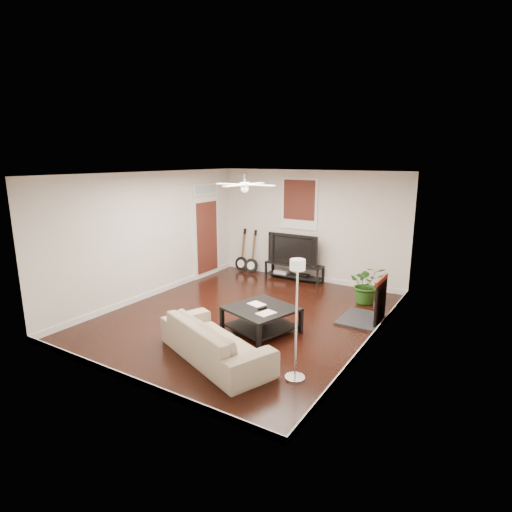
{
  "coord_description": "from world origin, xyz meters",
  "views": [
    {
      "loc": [
        4.26,
        -6.49,
        3.08
      ],
      "look_at": [
        0.0,
        0.4,
        1.15
      ],
      "focal_mm": 28.9,
      "sensor_mm": 36.0,
      "label": 1
    }
  ],
  "objects": [
    {
      "name": "floor_lamp",
      "position": [
        1.93,
        -1.66,
        0.89
      ],
      "size": [
        0.38,
        0.38,
        1.77
      ],
      "primitive_type": null,
      "rotation": [
        0.0,
        0.0,
        -0.38
      ],
      "color": "silver",
      "rests_on": "floor"
    },
    {
      "name": "coffee_table",
      "position": [
        0.66,
        -0.48,
        0.23
      ],
      "size": [
        1.35,
        1.35,
        0.45
      ],
      "primitive_type": "cube",
      "rotation": [
        0.0,
        0.0,
        -0.3
      ],
      "color": "black",
      "rests_on": "floor"
    },
    {
      "name": "window_back",
      "position": [
        -0.3,
        2.97,
        1.95
      ],
      "size": [
        1.0,
        0.06,
        1.3
      ],
      "primitive_type": "cube",
      "color": "#3D1810",
      "rests_on": "wall_back"
    },
    {
      "name": "fireplace",
      "position": [
        2.2,
        1.0,
        0.46
      ],
      "size": [
        0.8,
        1.1,
        0.92
      ],
      "primitive_type": "cube",
      "color": "black",
      "rests_on": "floor"
    },
    {
      "name": "brick_accent",
      "position": [
        2.49,
        1.0,
        1.4
      ],
      "size": [
        0.02,
        2.2,
        2.8
      ],
      "primitive_type": "cube",
      "color": "brown",
      "rests_on": "floor"
    },
    {
      "name": "potted_plant",
      "position": [
        1.84,
        2.01,
        0.43
      ],
      "size": [
        0.98,
        0.93,
        0.86
      ],
      "primitive_type": "imported",
      "rotation": [
        0.0,
        0.0,
        0.42
      ],
      "color": "#255919",
      "rests_on": "floor"
    },
    {
      "name": "guitar_right",
      "position": [
        -1.58,
        2.72,
        0.6
      ],
      "size": [
        0.41,
        0.32,
        1.2
      ],
      "primitive_type": null,
      "rotation": [
        0.0,
        0.0,
        0.18
      ],
      "color": "black",
      "rests_on": "floor"
    },
    {
      "name": "ceiling_fan",
      "position": [
        0.0,
        0.0,
        2.6
      ],
      "size": [
        1.24,
        1.24,
        0.32
      ],
      "primitive_type": null,
      "color": "white",
      "rests_on": "ceiling"
    },
    {
      "name": "sofa",
      "position": [
        0.58,
        -1.76,
        0.32
      ],
      "size": [
        2.33,
        1.59,
        0.63
      ],
      "primitive_type": "imported",
      "rotation": [
        0.0,
        0.0,
        2.76
      ],
      "color": "tan",
      "rests_on": "floor"
    },
    {
      "name": "guitar_left",
      "position": [
        -1.93,
        2.75,
        0.6
      ],
      "size": [
        0.39,
        0.29,
        1.2
      ],
      "primitive_type": null,
      "rotation": [
        0.0,
        0.0,
        0.07
      ],
      "color": "black",
      "rests_on": "floor"
    },
    {
      "name": "tv",
      "position": [
        -0.31,
        2.8,
        0.82
      ],
      "size": [
        1.37,
        0.18,
        0.79
      ],
      "primitive_type": "imported",
      "color": "black",
      "rests_on": "tv_stand"
    },
    {
      "name": "door_left",
      "position": [
        -2.46,
        1.9,
        1.25
      ],
      "size": [
        0.08,
        1.0,
        2.5
      ],
      "primitive_type": "cube",
      "color": "white",
      "rests_on": "wall_left"
    },
    {
      "name": "room",
      "position": [
        0.0,
        0.0,
        1.4
      ],
      "size": [
        5.01,
        6.01,
        2.81
      ],
      "color": "black",
      "rests_on": "ground"
    },
    {
      "name": "tv_stand",
      "position": [
        -0.31,
        2.78,
        0.21
      ],
      "size": [
        1.53,
        0.41,
        0.43
      ],
      "primitive_type": "cube",
      "color": "black",
      "rests_on": "floor"
    }
  ]
}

